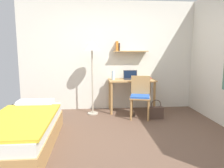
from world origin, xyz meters
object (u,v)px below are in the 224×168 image
at_px(bed, 23,131).
at_px(water_bottle, 113,75).
at_px(standing_lamp, 92,50).
at_px(desk_chair, 140,95).
at_px(book_stack, 146,78).
at_px(handbag, 156,112).
at_px(laptop, 131,77).
at_px(desk, 131,86).

xyz_separation_m(bed, water_bottle, (1.52, 1.73, 0.63)).
bearing_deg(bed, water_bottle, 48.75).
bearing_deg(standing_lamp, desk_chair, -18.94).
bearing_deg(book_stack, bed, -142.69).
bearing_deg(standing_lamp, book_stack, 7.43).
bearing_deg(water_bottle, standing_lamp, -164.12).
height_order(desk_chair, handbag, desk_chair).
bearing_deg(water_bottle, bed, -131.25).
height_order(laptop, handbag, laptop).
bearing_deg(handbag, standing_lamp, 161.04).
bearing_deg(water_bottle, laptop, 11.42).
relative_size(desk, handbag, 2.64).
distance_m(bed, book_stack, 2.96).
bearing_deg(bed, handbag, 25.58).
bearing_deg(book_stack, laptop, 171.32).
relative_size(laptop, water_bottle, 1.61).
xyz_separation_m(laptop, book_stack, (0.37, -0.06, -0.02)).
xyz_separation_m(standing_lamp, handbag, (1.33, -0.46, -1.31)).
distance_m(bed, desk_chair, 2.41).
height_order(desk_chair, laptop, laptop).
xyz_separation_m(standing_lamp, laptop, (0.90, 0.22, -0.63)).
bearing_deg(desk, desk_chair, -78.48).
distance_m(standing_lamp, water_bottle, 0.76).
bearing_deg(standing_lamp, bed, -123.03).
xyz_separation_m(standing_lamp, water_bottle, (0.48, 0.14, -0.58)).
distance_m(desk_chair, standing_lamp, 1.43).
xyz_separation_m(desk_chair, standing_lamp, (-1.02, 0.35, 0.94)).
height_order(desk, book_stack, book_stack).
height_order(bed, desk_chair, desk_chair).
relative_size(book_stack, handbag, 0.60).
relative_size(standing_lamp, laptop, 4.94).
bearing_deg(laptop, water_bottle, -168.58).
xyz_separation_m(bed, standing_lamp, (1.04, 1.59, 1.21)).
height_order(laptop, book_stack, laptop).
bearing_deg(handbag, laptop, 122.35).
bearing_deg(standing_lamp, water_bottle, 15.88).
distance_m(desk_chair, handbag, 0.49).
xyz_separation_m(desk_chair, water_bottle, (-0.53, 0.49, 0.37)).
distance_m(desk_chair, laptop, 0.66).
height_order(desk, handbag, desk).
bearing_deg(desk_chair, water_bottle, 137.73).
xyz_separation_m(bed, laptop, (1.94, 1.82, 0.58)).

